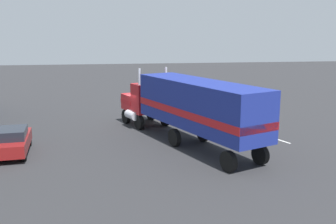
# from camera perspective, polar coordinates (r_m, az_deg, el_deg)

# --- Properties ---
(ground_plane) EXTENTS (120.00, 120.00, 0.00)m
(ground_plane) POSITION_cam_1_polar(r_m,az_deg,el_deg) (29.51, -3.76, -1.97)
(ground_plane) COLOR #2D2D30
(lane_stripe_near) EXTENTS (4.12, 1.85, 0.01)m
(lane_stripe_near) POSITION_cam_1_polar(r_m,az_deg,el_deg) (31.41, 2.36, -1.10)
(lane_stripe_near) COLOR silver
(lane_stripe_near) RESTS_ON ground_plane
(lane_stripe_mid) EXTENTS (4.16, 1.75, 0.01)m
(lane_stripe_mid) POSITION_cam_1_polar(r_m,az_deg,el_deg) (31.51, 8.11, -1.17)
(lane_stripe_mid) COLOR silver
(lane_stripe_mid) RESTS_ON ground_plane
(lane_stripe_far) EXTENTS (4.16, 1.74, 0.01)m
(lane_stripe_far) POSITION_cam_1_polar(r_m,az_deg,el_deg) (27.29, 14.38, -3.45)
(lane_stripe_far) COLOR silver
(lane_stripe_far) RESTS_ON ground_plane
(semi_truck) EXTENTS (14.05, 7.64, 4.50)m
(semi_truck) POSITION_cam_1_polar(r_m,az_deg,el_deg) (24.16, 3.06, 1.09)
(semi_truck) COLOR red
(semi_truck) RESTS_ON ground_plane
(person_bystander) EXTENTS (0.44, 0.47, 1.63)m
(person_bystander) POSITION_cam_1_polar(r_m,az_deg,el_deg) (27.30, 4.81, -1.18)
(person_bystander) COLOR #2D3347
(person_bystander) RESTS_ON ground_plane
(parked_car) EXTENTS (4.55, 2.21, 1.57)m
(parked_car) POSITION_cam_1_polar(r_m,az_deg,el_deg) (24.11, -22.25, -4.00)
(parked_car) COLOR maroon
(parked_car) RESTS_ON ground_plane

